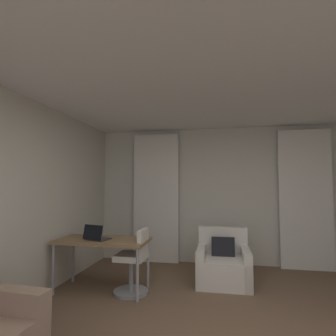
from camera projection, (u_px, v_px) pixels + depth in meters
name	position (u px, v px, depth m)	size (l,w,h in m)	color
wall_window	(227.00, 195.00, 5.35)	(5.12, 0.06, 2.60)	beige
ceiling	(232.00, 57.00, 2.46)	(5.12, 6.12, 0.06)	white
curtain_left_panel	(156.00, 197.00, 5.48)	(0.90, 0.06, 2.50)	silver
curtain_right_panel	(305.00, 199.00, 4.97)	(0.90, 0.06, 2.50)	silver
armchair	(223.00, 265.00, 4.29)	(0.79, 0.84, 0.80)	silver
desk	(103.00, 244.00, 3.96)	(1.30, 0.63, 0.72)	olive
desk_chair	(134.00, 265.00, 3.85)	(0.48, 0.48, 0.88)	gray
laptop	(96.00, 237.00, 3.91)	(0.38, 0.32, 0.22)	#2D2D33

